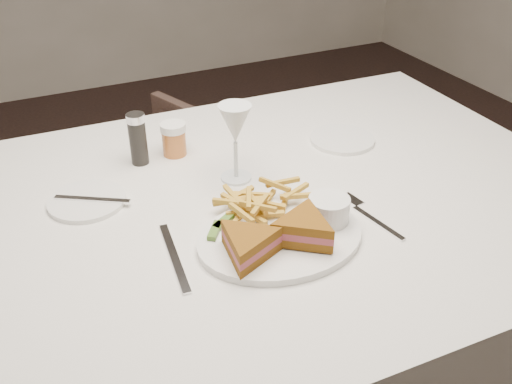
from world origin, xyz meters
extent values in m
cube|color=silver|center=(0.10, -0.19, 0.38)|extent=(1.53, 1.04, 0.75)
imported|color=#4B352E|center=(0.08, 0.62, 0.30)|extent=(0.75, 0.73, 0.61)
ellipsoid|color=white|center=(0.10, -0.35, 0.76)|extent=(0.33, 0.26, 0.01)
cube|color=silver|center=(-0.10, -0.31, 0.75)|extent=(0.04, 0.21, 0.00)
cylinder|color=white|center=(-0.20, -0.06, 0.76)|extent=(0.16, 0.16, 0.01)
cylinder|color=white|center=(0.43, -0.05, 0.76)|extent=(0.16, 0.16, 0.01)
cylinder|color=black|center=(-0.06, 0.06, 0.81)|extent=(0.04, 0.04, 0.12)
cylinder|color=#B5632B|center=(0.03, 0.06, 0.79)|extent=(0.06, 0.06, 0.08)
cube|color=#486E26|center=(0.02, -0.27, 0.77)|extent=(0.05, 0.04, 0.01)
cube|color=#486E26|center=(-0.01, -0.29, 0.77)|extent=(0.05, 0.05, 0.01)
cylinder|color=white|center=(0.20, -0.35, 0.79)|extent=(0.08, 0.08, 0.05)
camera|label=1|loc=(-0.31, -1.11, 1.40)|focal=40.00mm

